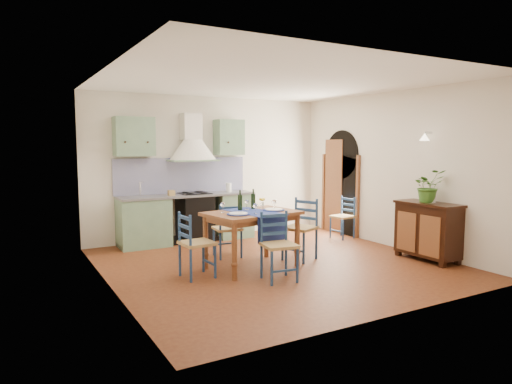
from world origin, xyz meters
TOP-DOWN VIEW (x-y plane):
  - floor at (0.00, 0.00)m, footprint 5.00×5.00m
  - back_wall at (-0.47, 2.29)m, footprint 5.00×0.96m
  - right_wall at (2.50, 0.28)m, footprint 0.26×5.00m
  - left_wall at (-2.50, 0.00)m, footprint 0.04×5.00m
  - ceiling at (0.00, 0.00)m, footprint 5.00×5.00m
  - dining_table at (-0.41, -0.03)m, footprint 1.46×1.14m
  - chair_near at (-0.41, -0.76)m, footprint 0.50×0.50m
  - chair_far at (-0.46, 0.73)m, footprint 0.47×0.47m
  - chair_left at (-1.37, -0.10)m, footprint 0.46×0.46m
  - chair_right at (0.51, 0.02)m, footprint 0.61×0.61m
  - chair_spare at (2.23, 1.00)m, footprint 0.44×0.44m
  - sideboard at (2.26, -1.02)m, footprint 0.50×1.05m
  - potted_plant at (2.26, -0.99)m, footprint 0.58×0.53m

SIDE VIEW (x-z plane):
  - floor at x=0.00m, z-range 0.00..0.00m
  - chair_spare at x=2.23m, z-range 0.01..0.83m
  - chair_far at x=-0.46m, z-range 0.02..0.92m
  - chair_left at x=-1.37m, z-range 0.02..0.94m
  - chair_near at x=-0.41m, z-range 0.02..0.95m
  - sideboard at x=2.26m, z-range 0.04..0.98m
  - chair_right at x=0.51m, z-range 0.02..1.00m
  - dining_table at x=-0.41m, z-range 0.17..1.34m
  - back_wall at x=-0.47m, z-range -0.35..2.45m
  - potted_plant at x=2.26m, z-range 0.94..1.46m
  - right_wall at x=2.50m, z-range -0.06..2.74m
  - left_wall at x=-2.50m, z-range 0.00..2.80m
  - ceiling at x=0.00m, z-range 2.80..2.81m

